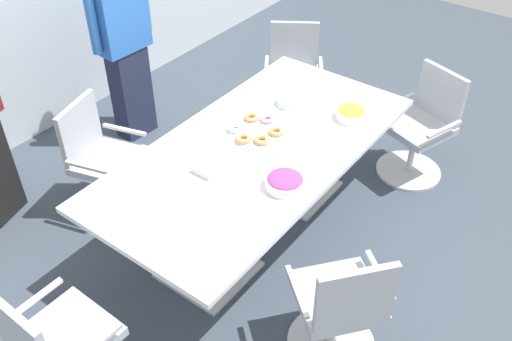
{
  "coord_description": "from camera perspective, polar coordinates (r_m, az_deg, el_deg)",
  "views": [
    {
      "loc": [
        -2.49,
        -1.86,
        3.06
      ],
      "look_at": [
        0.0,
        0.0,
        0.55
      ],
      "focal_mm": 39.99,
      "sensor_mm": 36.0,
      "label": 1
    }
  ],
  "objects": [
    {
      "name": "office_chair_4",
      "position": [
        4.83,
        16.17,
        3.86
      ],
      "size": [
        0.68,
        0.68,
        0.91
      ],
      "rotation": [
        0.0,
        0.0,
        1.24
      ],
      "color": "silver",
      "rests_on": "ground"
    },
    {
      "name": "office_chair_3",
      "position": [
        3.37,
        8.36,
        -13.64
      ],
      "size": [
        0.76,
        0.76,
        0.91
      ],
      "rotation": [
        0.0,
        0.0,
        -0.69
      ],
      "color": "silver",
      "rests_on": "ground"
    },
    {
      "name": "ground_plane",
      "position": [
        4.36,
        0.0,
        -5.68
      ],
      "size": [
        10.0,
        10.0,
        0.01
      ],
      "primitive_type": "cube",
      "color": "#3D4754"
    },
    {
      "name": "conference_table",
      "position": [
        3.95,
        0.0,
        0.85
      ],
      "size": [
        2.4,
        1.2,
        0.75
      ],
      "color": "silver",
      "rests_on": "ground"
    },
    {
      "name": "donut_platter",
      "position": [
        4.01,
        -0.01,
        4.09
      ],
      "size": [
        0.4,
        0.39,
        0.04
      ],
      "color": "white",
      "rests_on": "conference_table"
    },
    {
      "name": "person_standing_2",
      "position": [
        4.99,
        -13.12,
        12.63
      ],
      "size": [
        0.61,
        0.24,
        1.77
      ],
      "rotation": [
        0.0,
        0.0,
        -3.2
      ],
      "color": "#232842",
      "rests_on": "ground"
    },
    {
      "name": "napkin_pile",
      "position": [
        3.66,
        -4.87,
        0.3
      ],
      "size": [
        0.14,
        0.14,
        0.06
      ],
      "primitive_type": "cube",
      "color": "white",
      "rests_on": "conference_table"
    },
    {
      "name": "office_chair_0",
      "position": [
        5.33,
        3.72,
        8.96
      ],
      "size": [
        0.75,
        0.75,
        0.91
      ],
      "rotation": [
        0.0,
        0.0,
        -4.12
      ],
      "color": "silver",
      "rests_on": "ground"
    },
    {
      "name": "plate_stack",
      "position": [
        4.32,
        3.43,
        6.88
      ],
      "size": [
        0.2,
        0.2,
        0.05
      ],
      "color": "white",
      "rests_on": "conference_table"
    },
    {
      "name": "snack_bowl_chips_yellow",
      "position": [
        4.19,
        9.54,
        5.69
      ],
      "size": [
        0.22,
        0.22,
        0.1
      ],
      "color": "white",
      "rests_on": "conference_table"
    },
    {
      "name": "office_chair_1",
      "position": [
        4.42,
        -14.9,
        0.55
      ],
      "size": [
        0.67,
        0.67,
        0.91
      ],
      "rotation": [
        0.0,
        0.0,
        -2.85
      ],
      "color": "silver",
      "rests_on": "ground"
    },
    {
      "name": "snack_bowl_candy_mix",
      "position": [
        3.52,
        2.92,
        -1.11
      ],
      "size": [
        0.25,
        0.25,
        0.09
      ],
      "color": "white",
      "rests_on": "conference_table"
    }
  ]
}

